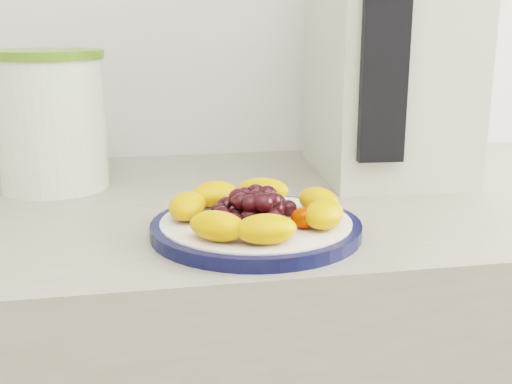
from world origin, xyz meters
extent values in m
cylinder|color=#0D1339|center=(-0.02, 1.03, 0.91)|extent=(0.24, 0.24, 0.01)
cylinder|color=white|center=(-0.02, 1.03, 0.91)|extent=(0.22, 0.22, 0.02)
cylinder|color=#416D16|center=(-0.27, 1.30, 0.99)|extent=(0.18, 0.18, 0.18)
cylinder|color=#537C27|center=(-0.27, 1.30, 1.09)|extent=(0.19, 0.19, 0.01)
cube|color=beige|center=(0.23, 1.30, 1.08)|extent=(0.23, 0.30, 0.36)
cube|color=black|center=(0.17, 1.16, 1.08)|extent=(0.06, 0.03, 0.27)
ellipsoid|color=orange|center=(0.05, 1.05, 0.93)|extent=(0.05, 0.07, 0.03)
ellipsoid|color=orange|center=(0.00, 1.11, 0.93)|extent=(0.07, 0.06, 0.03)
ellipsoid|color=orange|center=(-0.06, 1.10, 0.93)|extent=(0.08, 0.07, 0.03)
ellipsoid|color=orange|center=(-0.10, 1.05, 0.93)|extent=(0.06, 0.07, 0.03)
ellipsoid|color=orange|center=(-0.07, 0.98, 0.93)|extent=(0.07, 0.07, 0.03)
ellipsoid|color=orange|center=(-0.03, 0.96, 0.93)|extent=(0.07, 0.04, 0.03)
ellipsoid|color=orange|center=(0.04, 1.00, 0.93)|extent=(0.07, 0.08, 0.03)
ellipsoid|color=black|center=(-0.02, 1.03, 0.93)|extent=(0.02, 0.02, 0.02)
ellipsoid|color=black|center=(0.00, 1.03, 0.93)|extent=(0.02, 0.02, 0.02)
ellipsoid|color=black|center=(-0.01, 1.05, 0.93)|extent=(0.02, 0.02, 0.02)
ellipsoid|color=black|center=(-0.03, 1.05, 0.93)|extent=(0.02, 0.02, 0.02)
ellipsoid|color=black|center=(-0.04, 1.03, 0.93)|extent=(0.02, 0.02, 0.02)
ellipsoid|color=black|center=(-0.03, 1.02, 0.93)|extent=(0.02, 0.02, 0.02)
ellipsoid|color=black|center=(-0.01, 1.02, 0.93)|extent=(0.02, 0.02, 0.02)
ellipsoid|color=black|center=(0.02, 1.04, 0.93)|extent=(0.02, 0.02, 0.02)
ellipsoid|color=black|center=(0.01, 1.06, 0.93)|extent=(0.02, 0.02, 0.02)
ellipsoid|color=black|center=(-0.01, 1.07, 0.93)|extent=(0.02, 0.02, 0.02)
ellipsoid|color=black|center=(-0.03, 1.07, 0.93)|extent=(0.02, 0.02, 0.02)
ellipsoid|color=black|center=(-0.05, 1.06, 0.93)|extent=(0.02, 0.02, 0.02)
ellipsoid|color=black|center=(-0.06, 1.04, 0.93)|extent=(0.02, 0.02, 0.02)
ellipsoid|color=black|center=(-0.06, 1.02, 0.93)|extent=(0.02, 0.02, 0.02)
ellipsoid|color=black|center=(-0.05, 1.00, 0.93)|extent=(0.02, 0.02, 0.02)
ellipsoid|color=black|center=(-0.03, 0.99, 0.93)|extent=(0.02, 0.02, 0.02)
ellipsoid|color=black|center=(-0.01, 0.99, 0.93)|extent=(0.02, 0.02, 0.02)
ellipsoid|color=black|center=(-0.02, 1.03, 0.94)|extent=(0.02, 0.02, 0.02)
ellipsoid|color=black|center=(-0.01, 1.05, 0.94)|extent=(0.02, 0.02, 0.02)
ellipsoid|color=black|center=(-0.02, 1.05, 0.94)|extent=(0.02, 0.02, 0.02)
ellipsoid|color=black|center=(-0.03, 1.05, 0.94)|extent=(0.02, 0.02, 0.02)
ellipsoid|color=black|center=(-0.04, 1.04, 0.94)|extent=(0.02, 0.02, 0.02)
ellipsoid|color=black|center=(-0.04, 1.03, 0.94)|extent=(0.02, 0.02, 0.02)
ellipsoid|color=black|center=(-0.03, 1.02, 0.94)|extent=(0.02, 0.02, 0.02)
ellipsoid|color=black|center=(-0.02, 1.01, 0.94)|extent=(0.02, 0.02, 0.02)
ellipsoid|color=black|center=(-0.01, 1.02, 0.94)|extent=(0.02, 0.02, 0.02)
ellipsoid|color=red|center=(0.02, 1.00, 0.93)|extent=(0.03, 0.03, 0.02)
ellipsoid|color=red|center=(0.05, 1.00, 0.93)|extent=(0.03, 0.03, 0.02)
camera|label=1|loc=(-0.15, 0.36, 1.13)|focal=45.00mm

